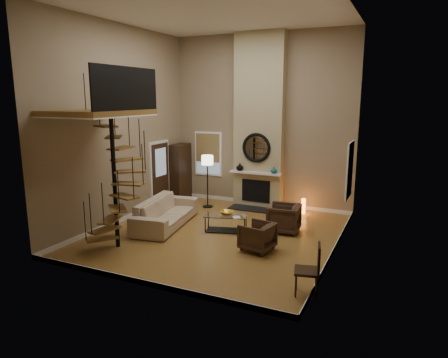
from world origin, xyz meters
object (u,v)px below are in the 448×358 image
at_px(coffee_table, 226,221).
at_px(accent_lamp, 303,206).
at_px(hutch, 180,172).
at_px(side_chair, 312,267).
at_px(floor_lamp, 207,164).
at_px(armchair_near, 287,219).
at_px(armchair_far, 260,237).
at_px(sofa, 166,212).

height_order(coffee_table, accent_lamp, accent_lamp).
bearing_deg(hutch, side_chair, -41.38).
xyz_separation_m(hutch, floor_lamp, (1.35, -0.56, 0.46)).
height_order(armchair_near, armchair_far, armchair_near).
height_order(armchair_far, side_chair, side_chair).
distance_m(hutch, floor_lamp, 1.53).
xyz_separation_m(sofa, armchair_far, (3.03, -0.72, -0.04)).
height_order(floor_lamp, accent_lamp, floor_lamp).
xyz_separation_m(floor_lamp, accent_lamp, (3.03, 0.52, -1.16)).
xyz_separation_m(coffee_table, side_chair, (2.86, -2.55, 0.24)).
distance_m(armchair_near, armchair_far, 1.63).
xyz_separation_m(coffee_table, accent_lamp, (1.49, 2.47, -0.03)).
distance_m(sofa, armchair_far, 3.12).
distance_m(armchair_near, accent_lamp, 1.82).
distance_m(hutch, accent_lamp, 4.43).
xyz_separation_m(sofa, coffee_table, (1.73, 0.26, -0.11)).
bearing_deg(side_chair, hutch, 138.62).
bearing_deg(armchair_near, sofa, -79.44).
bearing_deg(hutch, accent_lamp, -0.61).
height_order(sofa, floor_lamp, floor_lamp).
bearing_deg(coffee_table, sofa, -171.44).
height_order(sofa, coffee_table, sofa).
bearing_deg(coffee_table, floor_lamp, 128.30).
xyz_separation_m(hutch, sofa, (1.16, -2.77, -0.55)).
height_order(armchair_far, floor_lamp, floor_lamp).
bearing_deg(armchair_near, accent_lamp, 174.53).
relative_size(floor_lamp, side_chair, 1.78).
relative_size(armchair_near, armchair_far, 1.16).
distance_m(armchair_far, accent_lamp, 3.45).
bearing_deg(coffee_table, hutch, 138.94).
bearing_deg(side_chair, accent_lamp, 105.28).
relative_size(coffee_table, side_chair, 1.30).
relative_size(armchair_near, accent_lamp, 1.84).
height_order(floor_lamp, side_chair, floor_lamp).
height_order(hutch, side_chair, hutch).
distance_m(floor_lamp, accent_lamp, 3.28).
bearing_deg(side_chair, sofa, 153.49).
bearing_deg(armchair_near, floor_lamp, -118.55).
height_order(armchair_near, floor_lamp, floor_lamp).
relative_size(coffee_table, accent_lamp, 2.73).
relative_size(hutch, sofa, 0.77).
bearing_deg(coffee_table, side_chair, -41.70).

